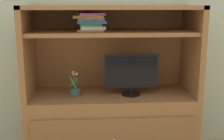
{
  "coord_description": "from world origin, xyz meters",
  "views": [
    {
      "loc": [
        -0.18,
        -2.32,
        1.54
      ],
      "look_at": [
        0.0,
        0.35,
        0.93
      ],
      "focal_mm": 46.24,
      "sensor_mm": 36.0,
      "label": 1
    }
  ],
  "objects_px": {
    "tv_monitor": "(131,73)",
    "magazine_stack": "(91,22)",
    "potted_plant": "(75,90)",
    "media_console": "(112,111)"
  },
  "relations": [
    {
      "from": "tv_monitor",
      "to": "magazine_stack",
      "type": "bearing_deg",
      "value": 172.08
    },
    {
      "from": "magazine_stack",
      "to": "tv_monitor",
      "type": "bearing_deg",
      "value": -7.92
    },
    {
      "from": "media_console",
      "to": "tv_monitor",
      "type": "xyz_separation_m",
      "value": [
        0.18,
        -0.06,
        0.4
      ]
    },
    {
      "from": "tv_monitor",
      "to": "media_console",
      "type": "bearing_deg",
      "value": 163.27
    },
    {
      "from": "tv_monitor",
      "to": "magazine_stack",
      "type": "distance_m",
      "value": 0.62
    },
    {
      "from": "tv_monitor",
      "to": "potted_plant",
      "type": "height_order",
      "value": "tv_monitor"
    },
    {
      "from": "media_console",
      "to": "potted_plant",
      "type": "xyz_separation_m",
      "value": [
        -0.36,
        -0.04,
        0.23
      ]
    },
    {
      "from": "media_console",
      "to": "tv_monitor",
      "type": "distance_m",
      "value": 0.44
    },
    {
      "from": "media_console",
      "to": "potted_plant",
      "type": "relative_size",
      "value": 6.56
    },
    {
      "from": "tv_monitor",
      "to": "potted_plant",
      "type": "relative_size",
      "value": 2.12
    }
  ]
}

